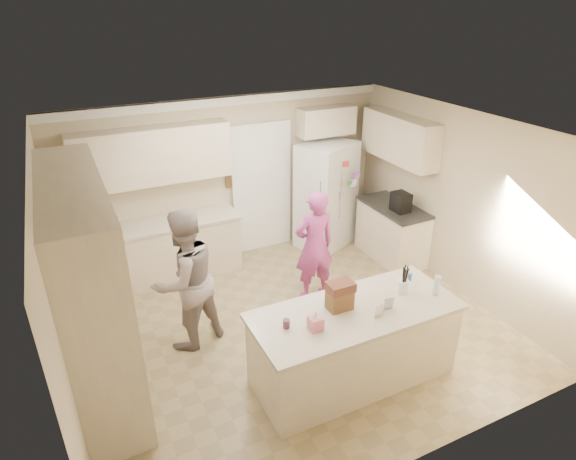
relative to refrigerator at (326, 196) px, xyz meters
name	(u,v)px	position (x,y,z in m)	size (l,w,h in m)	color
floor	(293,328)	(-1.57, -1.90, -0.91)	(5.20, 4.60, 0.02)	#978359
ceiling	(294,131)	(-1.57, -1.90, 1.71)	(5.20, 4.60, 0.02)	white
wall_back	(228,180)	(-1.57, 0.41, 0.40)	(5.20, 0.02, 2.60)	beige
wall_front	(421,357)	(-1.57, -4.21, 0.40)	(5.20, 0.02, 2.60)	beige
wall_left	(56,292)	(-4.18, -1.90, 0.40)	(0.02, 4.60, 2.60)	beige
wall_right	(459,202)	(1.04, -1.90, 0.40)	(0.02, 4.60, 2.60)	beige
crown_back	(225,101)	(-1.57, 0.36, 1.63)	(5.20, 0.08, 0.12)	white
pantry_bank	(90,286)	(-3.87, -1.70, 0.28)	(0.60, 2.60, 2.35)	beige
back_base_cab	(166,251)	(-2.72, 0.10, -0.46)	(2.20, 0.60, 0.88)	beige
back_countertop	(163,224)	(-2.72, 0.09, 0.00)	(2.24, 0.63, 0.04)	beige
back_upper_cab	(153,156)	(-2.72, 0.22, 1.00)	(2.20, 0.35, 0.80)	beige
doorway_opening	(261,189)	(-1.02, 0.38, 0.15)	(0.90, 0.06, 2.10)	black
doorway_casing	(262,190)	(-1.02, 0.34, 0.15)	(1.02, 0.03, 2.22)	white
wall_frame_upper	(229,165)	(-1.55, 0.37, 0.65)	(0.15, 0.02, 0.20)	brown
wall_frame_lower	(230,181)	(-1.55, 0.37, 0.38)	(0.15, 0.02, 0.20)	brown
refrigerator	(326,196)	(0.00, 0.00, 0.00)	(0.90, 0.70, 1.80)	white
fridge_seam	(337,203)	(0.00, -0.35, 0.00)	(0.01, 0.02, 1.78)	gray
fridge_dispenser	(326,191)	(-0.22, -0.37, 0.25)	(0.22, 0.03, 0.35)	black
fridge_handle_l	(335,195)	(-0.05, -0.37, 0.15)	(0.02, 0.02, 0.85)	silver
fridge_handle_r	(340,194)	(0.05, -0.37, 0.15)	(0.02, 0.02, 0.85)	silver
over_fridge_cab	(326,121)	(0.08, 0.22, 1.20)	(0.95, 0.35, 0.45)	beige
right_base_cab	(392,233)	(0.73, -0.90, -0.46)	(0.60, 1.20, 0.88)	beige
right_countertop	(394,207)	(0.72, -0.90, 0.00)	(0.63, 1.24, 0.04)	#2D2B28
right_upper_cab	(400,138)	(0.86, -0.70, 1.05)	(0.35, 1.50, 0.70)	beige
coffee_maker	(401,202)	(0.68, -1.10, 0.17)	(0.22, 0.28, 0.30)	black
island_base	(353,346)	(-1.37, -3.00, -0.46)	(2.20, 0.90, 0.88)	beige
island_top	(356,311)	(-1.37, -3.00, 0.00)	(2.28, 0.96, 0.05)	beige
utensil_crock	(403,287)	(-0.72, -2.95, 0.10)	(0.13, 0.13, 0.15)	white
tissue_box	(316,323)	(-1.92, -3.10, 0.10)	(0.13, 0.13, 0.14)	pink
tissue_plume	(316,314)	(-1.92, -3.10, 0.20)	(0.08, 0.08, 0.08)	white
dollhouse_body	(340,300)	(-1.52, -2.90, 0.14)	(0.26, 0.18, 0.22)	brown
dollhouse_roof	(340,287)	(-1.52, -2.90, 0.30)	(0.28, 0.20, 0.10)	#592D1E
jam_jar	(286,324)	(-2.17, -2.95, 0.07)	(0.07, 0.07, 0.09)	#59263F
greeting_card_a	(379,310)	(-1.22, -3.20, 0.11)	(0.12, 0.01, 0.16)	white
greeting_card_b	(388,303)	(-1.07, -3.15, 0.11)	(0.12, 0.01, 0.16)	silver
water_bottle	(437,286)	(-0.42, -3.15, 0.14)	(0.07, 0.07, 0.24)	silver
shaker_salt	(405,278)	(-0.55, -2.78, 0.07)	(0.05, 0.05, 0.09)	#4C76A8
shaker_pepper	(410,277)	(-0.48, -2.78, 0.07)	(0.05, 0.05, 0.09)	#4C76A8
teen_boy	(185,280)	(-2.83, -1.59, 0.00)	(0.87, 0.68, 1.80)	gray
teen_girl	(314,246)	(-0.96, -1.35, -0.09)	(0.59, 0.39, 1.62)	#BA3A9F
fridge_magnets	(337,203)	(0.00, -0.36, 0.00)	(0.76, 0.02, 1.44)	tan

